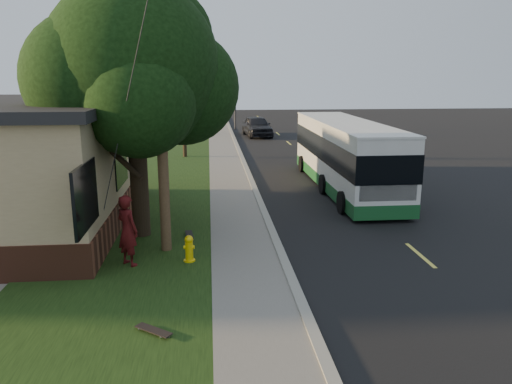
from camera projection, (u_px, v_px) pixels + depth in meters
ground at (283, 260)px, 13.99m from camera, size 120.00×120.00×0.00m
road at (335, 182)px, 24.05m from camera, size 8.00×80.00×0.01m
curb at (252, 183)px, 23.67m from camera, size 0.25×80.00×0.12m
sidewalk at (231, 184)px, 23.58m from camera, size 2.00×80.00×0.08m
grass_verge at (156, 185)px, 23.26m from camera, size 5.00×80.00×0.07m
fire_hydrant at (189, 249)px, 13.66m from camera, size 0.32×0.32×0.74m
utility_pole at (160, 91)px, 13.58m from camera, size 2.86×3.21×9.07m
leafy_tree at (135, 71)px, 14.98m from camera, size 6.30×6.00×7.80m
bare_tree_near at (184, 123)px, 30.61m from camera, size 1.38×1.21×4.31m
bare_tree_far at (197, 111)px, 42.32m from camera, size 1.38×1.21×4.03m
traffic_signal at (235, 95)px, 46.24m from camera, size 0.18×0.22×5.50m
transit_bus at (345, 153)px, 22.34m from camera, size 2.59×11.24×3.04m
skateboarder at (128, 230)px, 13.27m from camera, size 0.83×0.82×1.93m
skateboard_main at (189, 235)px, 15.75m from camera, size 0.31×0.89×0.08m
skateboard_spare at (154, 330)px, 9.90m from camera, size 0.80×0.68×0.08m
dumpster at (39, 216)px, 15.52m from camera, size 1.86×1.58×1.47m
distant_car at (257, 126)px, 41.60m from camera, size 2.50×5.13×1.69m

